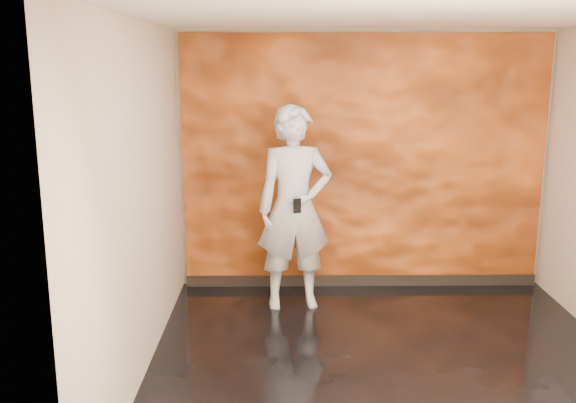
% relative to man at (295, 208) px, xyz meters
% --- Properties ---
extents(room, '(4.02, 4.02, 2.81)m').
position_rel_man_xyz_m(room, '(0.76, -1.35, 0.37)').
color(room, black).
rests_on(room, ground).
extents(feature_wall, '(3.90, 0.06, 2.75)m').
position_rel_man_xyz_m(feature_wall, '(0.76, 0.61, 0.35)').
color(feature_wall, orange).
rests_on(feature_wall, ground).
extents(baseboard, '(3.90, 0.04, 0.12)m').
position_rel_man_xyz_m(baseboard, '(0.76, 0.57, -0.97)').
color(baseboard, black).
rests_on(baseboard, ground).
extents(man, '(0.81, 0.59, 2.06)m').
position_rel_man_xyz_m(man, '(0.00, 0.00, 0.00)').
color(man, '#91949E').
rests_on(man, ground).
extents(phone, '(0.08, 0.04, 0.14)m').
position_rel_man_xyz_m(phone, '(0.02, -0.26, 0.09)').
color(phone, black).
rests_on(phone, man).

